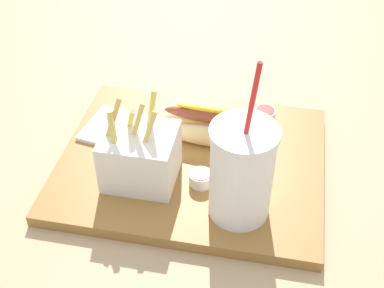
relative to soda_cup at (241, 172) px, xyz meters
The scene contains 9 objects.
ground_plane 0.17m from the soda_cup, 132.16° to the left, with size 2.40×2.40×0.02m, color tan.
food_tray 0.16m from the soda_cup, 132.16° to the left, with size 0.42×0.34×0.02m, color olive.
soda_cup is the anchor object (origin of this frame).
fries_basket 0.17m from the soda_cup, 165.73° to the left, with size 0.11×0.10×0.15m.
hot_dog_1 0.17m from the soda_cup, 112.74° to the left, with size 0.18×0.07×0.07m.
ketchup_cup_1 0.10m from the soda_cup, 83.22° to the left, with size 0.04×0.04×0.02m.
ketchup_cup_2 0.23m from the soda_cup, 85.28° to the left, with size 0.04×0.04×0.02m.
ketchup_cup_3 0.10m from the soda_cup, 146.26° to the left, with size 0.04×0.04×0.02m.
napkin_stack 0.27m from the soda_cup, 146.75° to the left, with size 0.14×0.10×0.01m, color white.
Camera 1 is at (0.12, -0.62, 0.59)m, focal length 48.84 mm.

